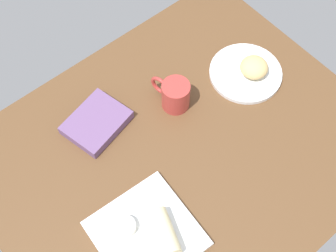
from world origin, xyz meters
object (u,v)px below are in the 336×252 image
object	(u,v)px
sauce_cup	(125,227)
book_stack	(97,122)
square_plate	(146,234)
coffee_mug	(175,94)
breakfast_wrap	(163,233)
round_plate	(246,73)
scone_pastry	(254,67)

from	to	relation	value
sauce_cup	book_stack	world-z (taller)	sauce_cup
square_plate	coffee_mug	bearing A→B (deg)	39.55
square_plate	breakfast_wrap	world-z (taller)	breakfast_wrap
sauce_cup	coffee_mug	world-z (taller)	coffee_mug
round_plate	book_stack	size ratio (longest dim) A/B	1.12
square_plate	coffee_mug	xyz separation A→B (cm)	(32.12, 26.52, 4.03)
scone_pastry	book_stack	bearing A→B (deg)	161.07
round_plate	square_plate	xyz separation A→B (cm)	(-56.48, -20.34, 0.10)
breakfast_wrap	book_stack	world-z (taller)	breakfast_wrap
round_plate	breakfast_wrap	bearing A→B (deg)	-156.03
sauce_cup	coffee_mug	size ratio (longest dim) A/B	0.44
book_stack	coffee_mug	world-z (taller)	coffee_mug
sauce_cup	coffee_mug	distance (cm)	41.98
breakfast_wrap	square_plate	bearing A→B (deg)	-32.14
square_plate	breakfast_wrap	xyz separation A→B (cm)	(2.81, -3.52, 3.74)
scone_pastry	book_stack	xyz separation A→B (cm)	(-48.49, 16.63, -2.51)
coffee_mug	book_stack	bearing A→B (deg)	158.77
breakfast_wrap	book_stack	bearing A→B (deg)	-80.32
sauce_cup	breakfast_wrap	bearing A→B (deg)	-51.47
sauce_cup	round_plate	bearing A→B (deg)	14.87
sauce_cup	coffee_mug	bearing A→B (deg)	31.83
square_plate	sauce_cup	xyz separation A→B (cm)	(-3.51, 4.41, 2.17)
scone_pastry	breakfast_wrap	xyz separation A→B (cm)	(-55.10, -22.24, 0.44)
book_stack	sauce_cup	bearing A→B (deg)	-112.67
square_plate	coffee_mug	distance (cm)	41.85
scone_pastry	sauce_cup	distance (cm)	63.07
scone_pastry	coffee_mug	distance (cm)	26.95
scone_pastry	sauce_cup	xyz separation A→B (cm)	(-61.42, -14.31, -1.12)
sauce_cup	scone_pastry	bearing A→B (deg)	13.12
round_plate	sauce_cup	bearing A→B (deg)	-165.13
scone_pastry	coffee_mug	world-z (taller)	coffee_mug
round_plate	breakfast_wrap	xyz separation A→B (cm)	(-53.67, -23.86, 3.84)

